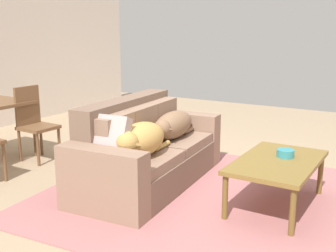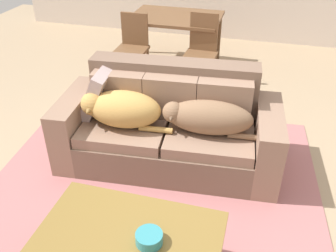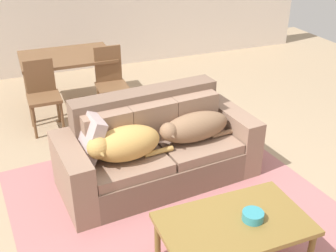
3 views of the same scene
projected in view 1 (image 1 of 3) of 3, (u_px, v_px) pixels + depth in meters
The scene contains 9 objects.
ground_plane at pixel (184, 181), 4.55m from camera, with size 10.00×10.00×0.00m, color tan.
area_rug at pixel (214, 197), 4.11m from camera, with size 2.88×3.25×0.01m, color #AE6A6A.
couch at pixel (146, 152), 4.43m from camera, with size 2.07×1.03×0.91m.
dog_on_left_cushion at pixel (140, 140), 3.95m from camera, with size 0.84×0.43×0.32m.
dog_on_right_cushion at pixel (173, 125), 4.62m from camera, with size 0.91×0.37×0.30m.
throw_pillow_by_left_arm at pixel (105, 140), 3.79m from camera, with size 0.11×0.46×0.46m, color #B59E9B.
coffee_table at pixel (277, 165), 3.82m from camera, with size 1.13×0.68×0.45m.
bowl_on_coffee_table at pixel (285, 153), 3.90m from camera, with size 0.16×0.16×0.07m, color teal.
dining_chair_near_right at pixel (34, 121), 5.23m from camera, with size 0.41×0.41×0.93m.
Camera 1 is at (-3.76, -2.08, 1.62)m, focal length 44.44 mm.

